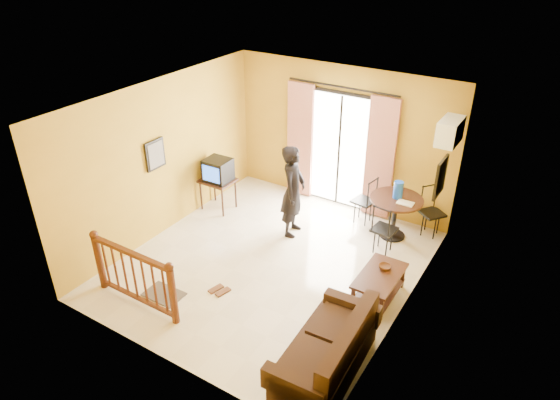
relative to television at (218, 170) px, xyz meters
The scene contains 19 objects.
ground 2.29m from the television, 28.42° to the right, with size 5.00×5.00×0.00m, color beige.
room_shell 2.29m from the television, 28.42° to the right, with size 5.00×5.00×5.00m.
balcony_door 2.37m from the television, 37.22° to the left, with size 2.25×0.14×2.46m.
tv_table 0.30m from the television, behind, with size 0.64×0.53×0.64m.
television is the anchor object (origin of this frame).
picture_left 1.44m from the television, 105.95° to the right, with size 0.05×0.42×0.52m.
dining_table 3.41m from the television, 14.84° to the left, with size 0.94×0.94×0.78m.
water_jug 3.41m from the television, 15.28° to the left, with size 0.17×0.17×0.31m, color blue.
serving_tray 3.56m from the television, 12.49° to the left, with size 0.28×0.18×0.02m, color silver.
dining_chairs 3.47m from the television, 14.94° to the left, with size 1.74×1.47×0.95m.
air_conditioner 4.27m from the television, 13.32° to the left, with size 0.31×0.60×0.40m.
botanical_print 4.17m from the television, ahead, with size 0.05×0.50×0.60m.
coffee_table 3.87m from the television, 13.51° to the right, with size 0.55×1.00×0.44m.
bowl 3.81m from the television, 10.89° to the right, with size 0.18×0.18×0.06m, color #522E1C.
sofa 4.54m from the television, 34.35° to the right, with size 0.87×1.75×0.82m.
standing_person 1.67m from the television, ahead, with size 0.62×0.41×1.71m, color black.
stair_balustrade 3.01m from the television, 76.11° to the right, with size 1.63×0.13×1.04m.
doormat 2.85m from the television, 70.58° to the right, with size 0.60×0.40×0.02m, color #4E453E.
sandals 2.72m from the television, 52.40° to the right, with size 0.30×0.27×0.03m.
Camera 1 is at (3.73, -5.70, 5.00)m, focal length 32.00 mm.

